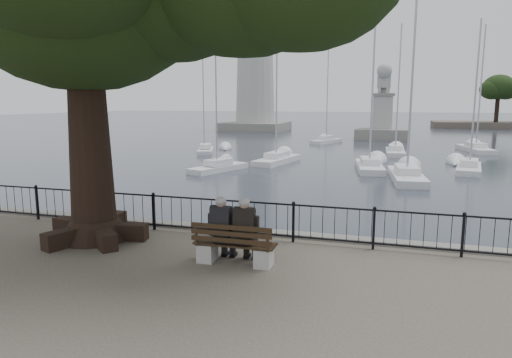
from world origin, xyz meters
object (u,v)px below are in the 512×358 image
at_px(bench, 234,250).
at_px(person_right, 246,233).
at_px(person_left, 223,231).
at_px(lion_monument, 382,120).
at_px(lighthouse, 255,49).

height_order(bench, person_right, person_right).
bearing_deg(person_left, lion_monument, 87.44).
bearing_deg(bench, lion_monument, 87.79).
bearing_deg(lighthouse, person_right, -73.36).
distance_m(bench, person_left, 0.48).
xyz_separation_m(person_left, lion_monument, (2.20, 49.30, 0.61)).
xyz_separation_m(person_right, lighthouse, (-18.34, 61.36, 10.96)).
bearing_deg(bench, person_right, 23.70).
distance_m(bench, lion_monument, 49.45).
distance_m(person_right, lion_monument, 49.32).
bearing_deg(person_right, lighthouse, 106.64).
bearing_deg(lighthouse, bench, -73.60).
height_order(bench, lion_monument, lion_monument).
height_order(person_left, person_right, same).
bearing_deg(lion_monument, person_right, -91.93).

